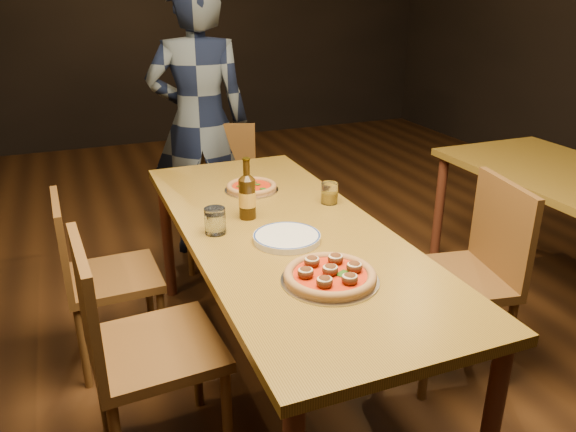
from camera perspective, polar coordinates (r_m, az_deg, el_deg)
name	(u,v)px	position (r m, az deg, el deg)	size (l,w,h in m)	color
ground	(284,374)	(2.72, -0.41, -15.78)	(9.00, 9.00, 0.00)	black
table_main	(284,243)	(2.37, -0.45, -2.75)	(0.80, 2.00, 0.75)	brown
chair_main_nw	(156,347)	(2.12, -13.27, -12.78)	(0.45, 0.45, 0.96)	brown
chair_main_sw	(113,276)	(2.73, -17.36, -5.82)	(0.41, 0.41, 0.88)	brown
chair_main_e	(453,277)	(2.62, 16.42, -6.01)	(0.45, 0.45, 0.95)	brown
chair_end	(221,196)	(3.55, -6.84, 2.00)	(0.43, 0.43, 0.91)	brown
pizza_meatball	(330,275)	(1.92, 4.29, -6.00)	(0.34, 0.34, 0.06)	#B7B7BF
pizza_margherita	(252,187)	(2.76, -3.73, 2.95)	(0.26, 0.26, 0.03)	#B7B7BF
plate_stack	(287,238)	(2.21, -0.12, -2.23)	(0.27, 0.27, 0.03)	white
beer_bottle	(247,197)	(2.40, -4.16, 1.90)	(0.07, 0.07, 0.26)	black
water_glass	(215,221)	(2.28, -7.41, -0.48)	(0.09, 0.09, 0.11)	white
amber_glass	(329,193)	(2.59, 4.23, 2.34)	(0.08, 0.08, 0.10)	#9D7511
diner	(200,123)	(3.66, -8.96, 9.29)	(0.64, 0.42, 1.74)	black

